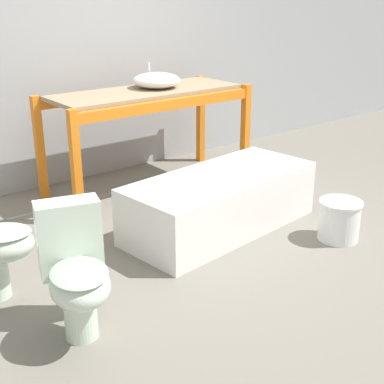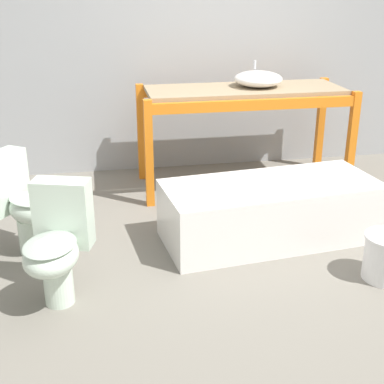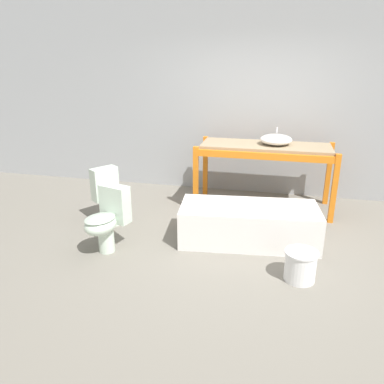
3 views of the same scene
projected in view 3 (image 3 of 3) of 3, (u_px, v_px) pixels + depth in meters
ground_plane at (231, 249)px, 4.38m from camera, size 12.00×12.00×0.00m
warehouse_wall_rear at (253, 93)px, 5.76m from camera, size 10.80×0.08×3.20m
shelving_rack at (265, 154)px, 5.34m from camera, size 1.94×0.78×0.95m
sink_basin at (276, 140)px, 5.27m from camera, size 0.45×0.46×0.22m
bathtub_main at (249, 221)px, 4.47m from camera, size 1.69×0.86×0.46m
toilet_near at (107, 219)px, 4.23m from camera, size 0.47×0.61×0.74m
toilet_far at (111, 196)px, 4.92m from camera, size 0.63×0.58×0.74m
bucket_white at (300, 265)px, 3.72m from camera, size 0.33×0.33×0.31m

